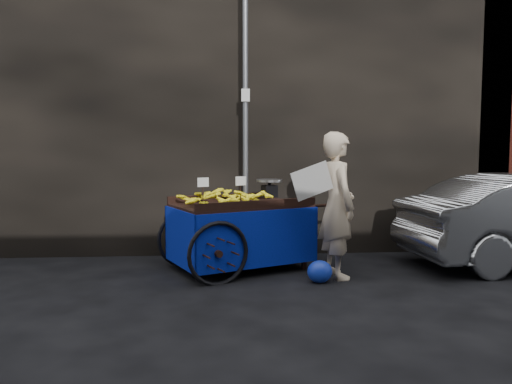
{
  "coord_description": "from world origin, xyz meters",
  "views": [
    {
      "loc": [
        -0.08,
        -5.99,
        1.64
      ],
      "look_at": [
        0.4,
        0.5,
        1.07
      ],
      "focal_mm": 35.0,
      "sensor_mm": 36.0,
      "label": 1
    }
  ],
  "objects": [
    {
      "name": "plastic_bag",
      "position": [
        1.13,
        -0.1,
        0.14
      ],
      "size": [
        0.31,
        0.25,
        0.28
      ],
      "primitive_type": "ellipsoid",
      "color": "#1831B6",
      "rests_on": "ground"
    },
    {
      "name": "vendor",
      "position": [
        1.4,
        0.17,
        0.92
      ],
      "size": [
        0.92,
        0.75,
        1.84
      ],
      "rotation": [
        0.0,
        0.0,
        1.77
      ],
      "color": "beige",
      "rests_on": "ground"
    },
    {
      "name": "ground",
      "position": [
        0.0,
        0.0,
        0.0
      ],
      "size": [
        80.0,
        80.0,
        0.0
      ],
      "primitive_type": "plane",
      "color": "black",
      "rests_on": "ground"
    },
    {
      "name": "banana_cart",
      "position": [
        0.15,
        0.67,
        0.8
      ],
      "size": [
        2.6,
        1.94,
        1.29
      ],
      "rotation": [
        0.0,
        0.0,
        0.42
      ],
      "color": "black",
      "rests_on": "ground"
    },
    {
      "name": "street_pole",
      "position": [
        0.3,
        1.3,
        2.01
      ],
      "size": [
        0.12,
        0.1,
        4.0
      ],
      "color": "slate",
      "rests_on": "ground"
    },
    {
      "name": "building_wall",
      "position": [
        0.39,
        2.6,
        2.5
      ],
      "size": [
        13.5,
        2.0,
        5.0
      ],
      "color": "black",
      "rests_on": "ground"
    }
  ]
}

